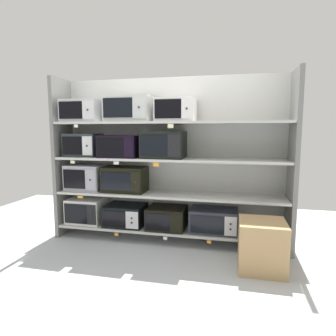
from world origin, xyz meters
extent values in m
cube|color=#B2B7BC|center=(0.00, -1.00, -0.01)|extent=(6.88, 6.00, 0.02)
cube|color=#B2B2AD|center=(0.00, 0.25, 1.05)|extent=(3.08, 0.04, 2.10)
cube|color=slate|center=(-1.47, 0.00, 1.05)|extent=(0.05, 0.46, 2.10)
cube|color=slate|center=(1.47, 0.00, 1.05)|extent=(0.05, 0.46, 2.10)
cube|color=beige|center=(0.00, 0.00, 0.16)|extent=(2.88, 0.46, 0.03)
cube|color=silver|center=(-1.14, 0.00, 0.33)|extent=(0.48, 0.38, 0.33)
cube|color=black|center=(-1.20, -0.19, 0.33)|extent=(0.33, 0.01, 0.26)
cube|color=black|center=(-0.97, -0.19, 0.33)|extent=(0.12, 0.01, 0.26)
cylinder|color=#262628|center=(-0.97, -0.20, 0.30)|extent=(0.02, 0.01, 0.02)
cylinder|color=#262628|center=(-0.97, -0.20, 0.37)|extent=(0.02, 0.01, 0.02)
cube|color=black|center=(-0.58, 0.00, 0.31)|extent=(0.51, 0.41, 0.27)
cube|color=black|center=(-0.66, -0.21, 0.31)|extent=(0.32, 0.01, 0.20)
cube|color=silver|center=(-0.42, -0.21, 0.31)|extent=(0.16, 0.01, 0.22)
cylinder|color=#262628|center=(-0.42, -0.22, 0.28)|extent=(0.02, 0.01, 0.02)
cylinder|color=#262628|center=(-0.42, -0.22, 0.34)|extent=(0.02, 0.01, 0.02)
cube|color=black|center=(-0.01, 0.00, 0.31)|extent=(0.48, 0.42, 0.27)
cube|color=black|center=(-0.08, -0.22, 0.31)|extent=(0.31, 0.01, 0.21)
cube|color=black|center=(0.15, -0.21, 0.31)|extent=(0.14, 0.01, 0.22)
cube|color=#292D38|center=(0.58, 0.00, 0.31)|extent=(0.58, 0.38, 0.28)
cube|color=black|center=(0.52, -0.20, 0.31)|extent=(0.40, 0.01, 0.22)
cube|color=silver|center=(0.79, -0.20, 0.31)|extent=(0.14, 0.01, 0.23)
cylinder|color=#262628|center=(0.79, -0.21, 0.28)|extent=(0.02, 0.01, 0.02)
cylinder|color=#262628|center=(0.79, -0.21, 0.34)|extent=(0.02, 0.01, 0.02)
cube|color=orange|center=(-0.62, -0.23, 0.12)|extent=(0.05, 0.00, 0.04)
cube|color=white|center=(0.02, -0.23, 0.12)|extent=(0.05, 0.00, 0.04)
cube|color=orange|center=(0.55, -0.23, 0.12)|extent=(0.05, 0.00, 0.04)
cube|color=beige|center=(0.00, 0.00, 0.61)|extent=(2.88, 0.46, 0.03)
cube|color=#A19FAC|center=(-1.14, 0.00, 0.79)|extent=(0.48, 0.35, 0.34)
cube|color=black|center=(-1.20, -0.18, 0.79)|extent=(0.31, 0.01, 0.25)
cube|color=#A19FAC|center=(-0.98, -0.18, 0.79)|extent=(0.14, 0.01, 0.27)
cylinder|color=#262628|center=(-0.98, -0.19, 0.79)|extent=(0.02, 0.01, 0.02)
cube|color=black|center=(-0.58, 0.00, 0.79)|extent=(0.55, 0.34, 0.33)
cube|color=black|center=(-0.63, -0.18, 0.79)|extent=(0.40, 0.01, 0.23)
cube|color=black|center=(-0.37, -0.18, 0.79)|extent=(0.12, 0.01, 0.26)
cylinder|color=#262628|center=(-0.37, -0.18, 0.79)|extent=(0.02, 0.01, 0.02)
cube|color=orange|center=(-1.10, -0.23, 0.57)|extent=(0.08, 0.00, 0.03)
cube|color=beige|center=(0.00, 0.00, 1.06)|extent=(2.88, 0.46, 0.03)
cube|color=#293136|center=(-1.16, 0.00, 1.23)|extent=(0.44, 0.33, 0.30)
cube|color=black|center=(-1.22, -0.17, 1.23)|extent=(0.28, 0.01, 0.23)
cube|color=silver|center=(-1.01, -0.17, 1.23)|extent=(0.14, 0.01, 0.24)
cylinder|color=#262628|center=(-1.01, -0.18, 1.23)|extent=(0.02, 0.01, 0.02)
cube|color=black|center=(-0.62, 0.00, 1.22)|extent=(0.50, 0.42, 0.28)
cube|color=black|center=(-0.68, -0.21, 1.22)|extent=(0.35, 0.01, 0.22)
cube|color=black|center=(-0.44, -0.21, 1.22)|extent=(0.12, 0.01, 0.22)
cube|color=black|center=(-0.05, 0.00, 1.24)|extent=(0.52, 0.42, 0.33)
cube|color=black|center=(-0.12, -0.21, 1.24)|extent=(0.34, 0.01, 0.25)
cube|color=black|center=(0.12, -0.21, 1.24)|extent=(0.15, 0.01, 0.26)
cylinder|color=#262628|center=(0.12, -0.22, 1.24)|extent=(0.02, 0.01, 0.02)
cube|color=beige|center=(-1.19, -0.23, 1.02)|extent=(0.06, 0.00, 0.04)
cube|color=white|center=(-0.60, -0.23, 1.02)|extent=(0.07, 0.00, 0.03)
cube|color=orange|center=(-0.09, -0.23, 1.02)|extent=(0.07, 0.00, 0.05)
cube|color=beige|center=(0.00, 0.00, 1.51)|extent=(2.88, 0.46, 0.03)
cube|color=#BBBDC1|center=(-1.13, 0.00, 1.67)|extent=(0.50, 0.41, 0.28)
cube|color=black|center=(-1.20, -0.21, 1.67)|extent=(0.32, 0.01, 0.21)
cube|color=silver|center=(-0.96, -0.21, 1.67)|extent=(0.15, 0.01, 0.23)
cylinder|color=#262628|center=(-0.96, -0.22, 1.67)|extent=(0.02, 0.01, 0.02)
cube|color=#B8BBB8|center=(-0.50, 0.00, 1.69)|extent=(0.58, 0.37, 0.33)
cube|color=black|center=(-0.58, -0.19, 1.69)|extent=(0.38, 0.01, 0.23)
cube|color=#B8BBB8|center=(-0.31, -0.19, 1.69)|extent=(0.16, 0.01, 0.26)
cylinder|color=#262628|center=(-0.31, -0.20, 1.69)|extent=(0.02, 0.01, 0.02)
cube|color=silver|center=(0.10, 0.00, 1.67)|extent=(0.47, 0.41, 0.28)
cube|color=black|center=(0.04, -0.21, 1.67)|extent=(0.32, 0.01, 0.22)
cube|color=silver|center=(0.27, -0.21, 1.67)|extent=(0.13, 0.01, 0.22)
cylinder|color=#262628|center=(0.27, -0.22, 1.67)|extent=(0.02, 0.01, 0.02)
cube|color=white|center=(-1.12, -0.23, 1.47)|extent=(0.05, 0.00, 0.04)
cube|color=beige|center=(0.08, -0.23, 1.47)|extent=(0.07, 0.00, 0.05)
cube|color=tan|center=(1.11, -0.55, 0.25)|extent=(0.46, 0.46, 0.51)
camera|label=1|loc=(0.80, -3.53, 1.41)|focal=31.06mm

